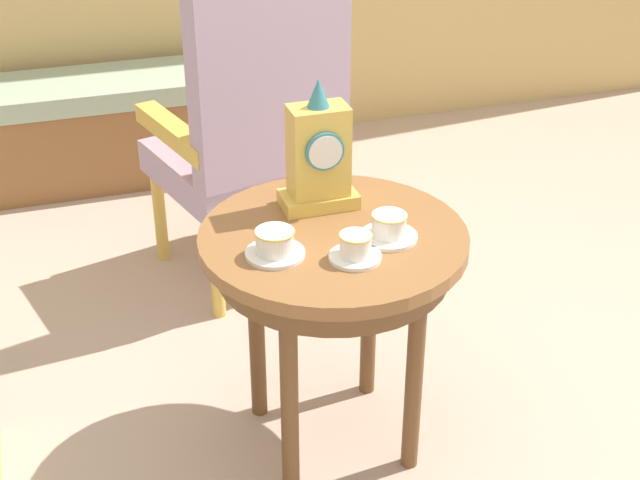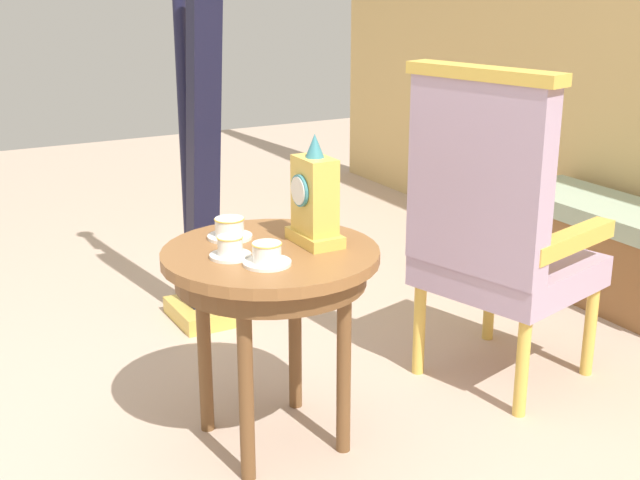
% 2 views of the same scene
% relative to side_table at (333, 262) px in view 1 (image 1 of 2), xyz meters
% --- Properties ---
extents(ground_plane, '(10.00, 10.00, 0.00)m').
position_rel_side_table_xyz_m(ground_plane, '(-0.08, -0.09, -0.56)').
color(ground_plane, '#BCA38E').
extents(side_table, '(0.65, 0.65, 0.64)m').
position_rel_side_table_xyz_m(side_table, '(0.00, 0.00, 0.00)').
color(side_table, brown).
rests_on(side_table, ground).
extents(teacup_left, '(0.14, 0.14, 0.07)m').
position_rel_side_table_xyz_m(teacup_left, '(-0.16, -0.06, 0.11)').
color(teacup_left, white).
rests_on(teacup_left, side_table).
extents(teacup_right, '(0.12, 0.12, 0.06)m').
position_rel_side_table_xyz_m(teacup_right, '(0.01, -0.13, 0.11)').
color(teacup_right, white).
rests_on(teacup_right, side_table).
extents(teacup_center, '(0.14, 0.14, 0.06)m').
position_rel_side_table_xyz_m(teacup_center, '(0.12, -0.07, 0.11)').
color(teacup_center, white).
rests_on(teacup_center, side_table).
extents(mantel_clock, '(0.19, 0.11, 0.34)m').
position_rel_side_table_xyz_m(mantel_clock, '(0.01, 0.14, 0.22)').
color(mantel_clock, gold).
rests_on(mantel_clock, side_table).
extents(armchair, '(0.66, 0.65, 1.14)m').
position_rel_side_table_xyz_m(armchair, '(0.01, 0.85, 0.03)').
color(armchair, '#B299B7').
rests_on(armchair, ground).
extents(window_bench, '(1.11, 0.40, 0.44)m').
position_rel_side_table_xyz_m(window_bench, '(-0.35, 1.86, -0.34)').
color(window_bench, '#9EB299').
rests_on(window_bench, ground).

